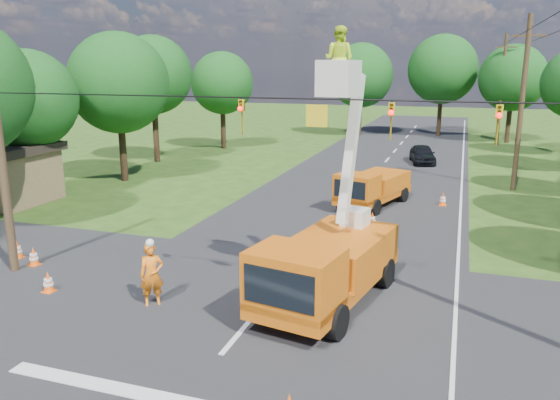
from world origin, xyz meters
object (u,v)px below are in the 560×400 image
(tree_far_b, at_px, (443,69))
(traffic_cone_3, at_px, (48,282))
(pole_right_mid, at_px, (522,103))
(tree_left_f, at_px, (222,83))
(tree_far_a, at_px, (361,75))
(tree_far_c, at_px, (513,78))
(traffic_cone_5, at_px, (17,250))
(pole_right_far, at_px, (502,89))
(pole_left, at_px, (0,147))
(tree_left_d, at_px, (118,83))
(second_truck, at_px, (372,187))
(tree_left_e, at_px, (153,75))
(traffic_cone_4, at_px, (34,257))
(tree_left_c, at_px, (28,100))
(ground_worker, at_px, (152,275))
(traffic_cone_1, at_px, (364,237))
(bucket_truck, at_px, (328,251))
(traffic_cone_2, at_px, (372,220))
(traffic_cone_6, at_px, (443,199))
(distant_car, at_px, (422,154))

(tree_far_b, bearing_deg, traffic_cone_3, -102.19)
(pole_right_mid, bearing_deg, tree_left_f, 156.77)
(tree_far_a, distance_m, tree_far_c, 14.53)
(traffic_cone_5, xyz_separation_m, pole_right_far, (18.88, 38.92, 4.75))
(pole_right_far, xyz_separation_m, pole_left, (-18.00, -40.00, -0.61))
(tree_left_d, height_order, tree_left_f, tree_left_d)
(second_truck, relative_size, tree_left_e, 0.60)
(traffic_cone_4, height_order, tree_left_c, tree_left_c)
(ground_worker, distance_m, pole_right_far, 42.80)
(pole_right_mid, bearing_deg, tree_left_e, 175.48)
(tree_far_a, height_order, tree_far_b, tree_far_b)
(second_truck, bearing_deg, ground_worker, -90.05)
(traffic_cone_1, xyz_separation_m, pole_right_far, (6.60, 33.21, 4.75))
(second_truck, relative_size, tree_left_d, 0.61)
(second_truck, distance_m, tree_far_a, 30.81)
(tree_far_a, bearing_deg, bucket_truck, -80.84)
(second_truck, xyz_separation_m, tree_left_d, (-16.16, 1.75, 5.09))
(traffic_cone_5, xyz_separation_m, tree_far_a, (5.38, 41.92, 5.83))
(bucket_truck, xyz_separation_m, traffic_cone_4, (-11.00, -0.16, -1.39))
(traffic_cone_3, relative_size, tree_left_f, 0.08)
(pole_right_far, bearing_deg, pole_left, -114.23)
(tree_left_d, bearing_deg, traffic_cone_3, -63.63)
(second_truck, distance_m, traffic_cone_2, 3.83)
(tree_left_e, bearing_deg, traffic_cone_6, -18.98)
(tree_far_c, bearing_deg, tree_left_f, -153.72)
(tree_left_c, xyz_separation_m, tree_left_f, (1.70, 21.00, 0.25))
(pole_right_mid, height_order, tree_left_f, pole_right_mid)
(pole_right_mid, relative_size, tree_far_a, 1.05)
(tree_left_d, relative_size, tree_left_e, 0.98)
(traffic_cone_6, bearing_deg, tree_far_c, 80.02)
(pole_left, bearing_deg, traffic_cone_2, 40.20)
(second_truck, bearing_deg, tree_far_b, 103.84)
(pole_right_mid, height_order, tree_far_c, pole_right_mid)
(pole_right_mid, height_order, tree_far_b, tree_far_b)
(traffic_cone_6, bearing_deg, tree_left_e, 161.02)
(ground_worker, relative_size, pole_right_far, 0.20)
(traffic_cone_1, distance_m, tree_far_b, 38.76)
(traffic_cone_2, relative_size, traffic_cone_5, 1.00)
(tree_left_c, bearing_deg, distant_car, 44.11)
(ground_worker, height_order, tree_left_f, tree_left_f)
(pole_right_far, xyz_separation_m, tree_far_a, (-13.50, 3.00, 1.08))
(distant_car, distance_m, traffic_cone_3, 30.34)
(distant_car, height_order, traffic_cone_3, distant_car)
(traffic_cone_5, bearing_deg, tree_left_f, 98.68)
(ground_worker, relative_size, distant_car, 0.49)
(traffic_cone_4, xyz_separation_m, pole_right_mid, (17.70, 19.38, 4.75))
(traffic_cone_2, relative_size, pole_left, 0.08)
(tree_left_c, bearing_deg, pole_right_far, 51.12)
(traffic_cone_6, relative_size, tree_far_b, 0.07)
(traffic_cone_1, relative_size, traffic_cone_5, 1.00)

